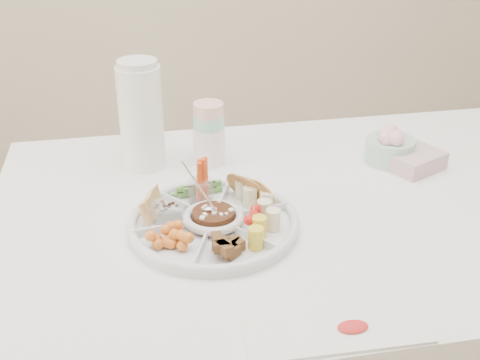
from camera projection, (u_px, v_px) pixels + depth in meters
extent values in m
cube|color=white|center=(300.00, 323.00, 1.64)|extent=(1.52, 1.02, 0.76)
cylinder|color=silver|center=(213.00, 220.00, 1.35)|extent=(0.43, 0.43, 0.04)
cylinder|color=#3A2013|center=(213.00, 217.00, 1.35)|extent=(0.11, 0.11, 0.04)
cylinder|color=#ADC0A7|center=(209.00, 123.00, 1.61)|extent=(0.09, 0.09, 0.24)
cylinder|color=white|center=(141.00, 114.00, 1.58)|extent=(0.15, 0.15, 0.30)
cylinder|color=#ABBFB2|center=(390.00, 145.00, 1.65)|extent=(0.14, 0.14, 0.10)
cube|color=#C5A1A8|center=(413.00, 160.00, 1.63)|extent=(0.18, 0.17, 0.05)
cube|color=silver|center=(336.00, 332.00, 1.06)|extent=(0.33, 0.12, 0.01)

